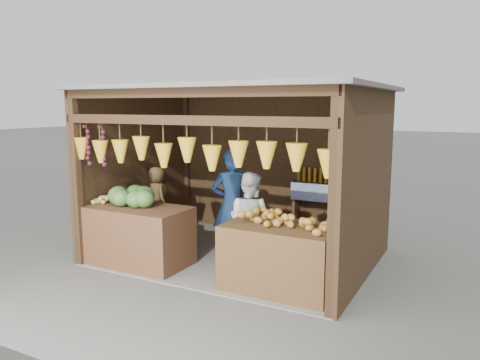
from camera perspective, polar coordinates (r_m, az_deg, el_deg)
name	(u,v)px	position (r m, az deg, el deg)	size (l,w,h in m)	color
ground	(239,257)	(7.55, -0.16, -9.31)	(80.00, 80.00, 0.00)	#514F49
stall_structure	(235,153)	(7.18, -0.56, 3.35)	(4.30, 3.30, 2.66)	slate
back_shelf	(328,195)	(8.10, 10.72, -1.82)	(1.25, 0.32, 1.32)	#382314
counter_left	(135,235)	(7.29, -12.65, -6.58)	(1.67, 0.85, 0.89)	#482918
counter_right	(280,258)	(6.14, 4.93, -9.48)	(1.44, 0.85, 0.86)	#472C17
stool	(158,234)	(8.37, -9.96, -6.56)	(0.31, 0.31, 0.29)	black
man_standing	(233,206)	(7.09, -0.89, -3.20)	(0.64, 0.42, 1.75)	#122344
woman_standing	(250,220)	(6.88, 1.19, -4.93)	(0.70, 0.54, 1.44)	white
vendor_seated	(157,197)	(8.21, -10.09, -2.01)	(0.52, 0.34, 1.06)	brown
melon_pile	(131,195)	(7.21, -13.10, -1.83)	(1.00, 0.50, 0.32)	#154E14
tanfruit_pile	(104,199)	(7.53, -16.28, -2.23)	(0.34, 0.40, 0.13)	#A3924B
mango_pile	(283,217)	(5.99, 5.22, -4.56)	(1.40, 0.64, 0.22)	#D14A1B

